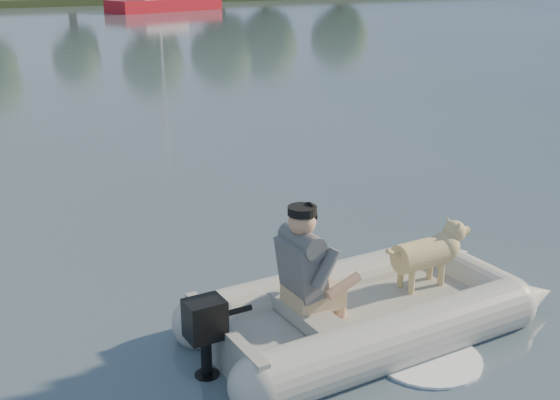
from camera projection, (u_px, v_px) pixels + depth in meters
water at (400, 342)px, 6.78m from camera, size 160.00×160.00×0.00m
dinghy at (372, 267)px, 6.88m from camera, size 4.74×2.93×1.48m
man at (304, 263)px, 6.51m from camera, size 0.79×0.68×1.16m
dog at (422, 259)px, 7.28m from camera, size 1.01×0.37×0.67m
outboard_motor at (206, 342)px, 6.13m from camera, size 0.45×0.32×0.85m
sailboat at (164, 4)px, 52.39m from camera, size 9.35×5.17×12.31m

